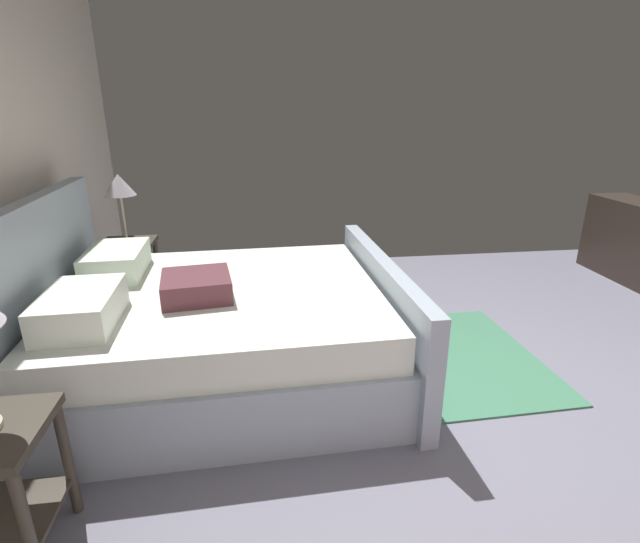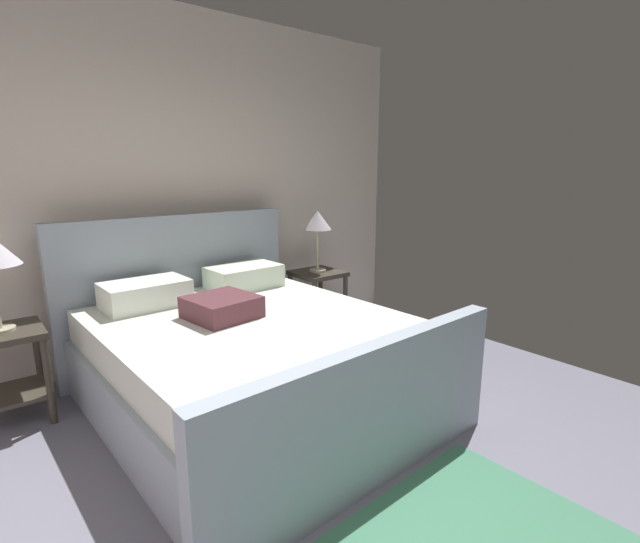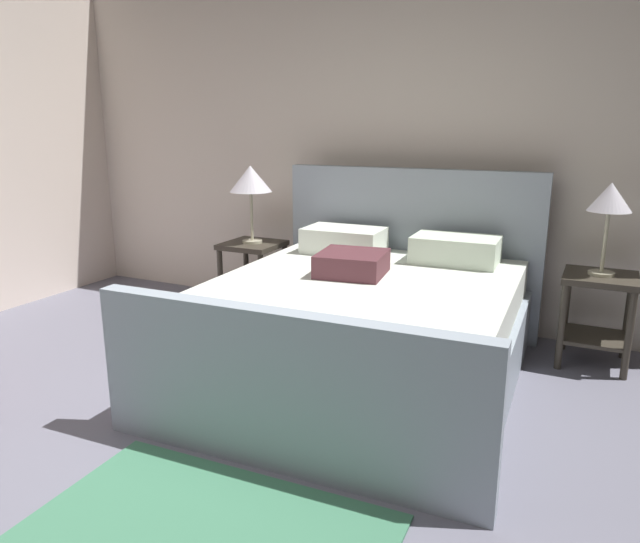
% 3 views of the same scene
% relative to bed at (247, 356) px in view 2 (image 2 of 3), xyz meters
% --- Properties ---
extents(wall_back, '(5.70, 0.12, 2.83)m').
position_rel_bed_xyz_m(wall_back, '(-0.42, 1.26, 1.06)').
color(wall_back, beige).
rests_on(wall_back, ground).
extents(bed, '(1.98, 2.27, 1.21)m').
position_rel_bed_xyz_m(bed, '(0.00, 0.00, 0.00)').
color(bed, '#94A0AE').
rests_on(bed, ground).
extents(nightstand_right, '(0.44, 0.44, 0.60)m').
position_rel_bed_xyz_m(nightstand_right, '(1.27, 0.84, 0.05)').
color(nightstand_right, '#383228').
rests_on(nightstand_right, ground).
extents(table_lamp_right, '(0.26, 0.26, 0.58)m').
position_rel_bed_xyz_m(table_lamp_right, '(1.27, 0.84, 0.72)').
color(table_lamp_right, '#B7B293').
rests_on(table_lamp_right, nightstand_right).
extents(nightstand_left, '(0.44, 0.44, 0.60)m').
position_rel_bed_xyz_m(nightstand_left, '(-1.27, 0.75, 0.05)').
color(nightstand_left, '#383228').
rests_on(nightstand_left, ground).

